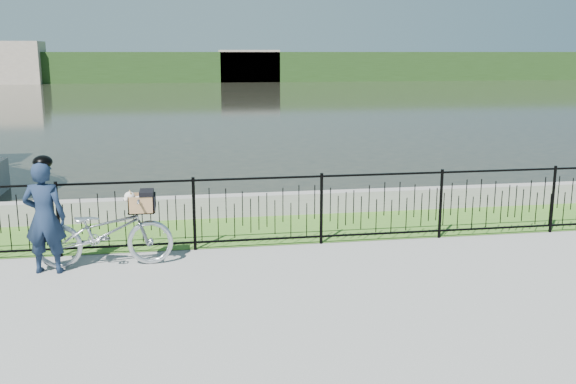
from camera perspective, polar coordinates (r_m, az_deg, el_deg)
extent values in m
plane|color=gray|center=(8.67, -1.27, -7.96)|extent=(120.00, 120.00, 0.00)
cube|color=#427023|center=(11.12, -3.21, -3.34)|extent=(60.00, 2.00, 0.01)
plane|color=black|center=(41.17, -8.01, 8.04)|extent=(120.00, 120.00, 0.00)
cube|color=gray|center=(12.04, -3.76, -1.17)|extent=(60.00, 0.30, 0.40)
cube|color=#213E18|center=(68.07, -8.75, 10.94)|extent=(120.00, 6.00, 3.00)
cube|color=#A19281|center=(66.94, -3.50, 11.13)|extent=(6.00, 3.00, 3.20)
imported|color=#B2B7BF|center=(9.50, -16.00, -3.43)|extent=(1.92, 0.67, 1.01)
cube|color=black|center=(9.38, -12.86, -1.72)|extent=(0.38, 0.18, 0.02)
cube|color=#9A7147|center=(9.38, -12.86, -1.68)|extent=(0.36, 0.33, 0.01)
cube|color=#9A7147|center=(9.50, -12.85, -0.77)|extent=(0.36, 0.02, 0.25)
cube|color=#9A7147|center=(9.20, -12.95, -1.21)|extent=(0.36, 0.01, 0.25)
cube|color=#9A7147|center=(9.34, -11.86, -0.95)|extent=(0.02, 0.33, 0.25)
cube|color=#9A7147|center=(9.37, -13.94, -1.02)|extent=(0.02, 0.33, 0.25)
cube|color=black|center=(9.32, -12.46, -0.05)|extent=(0.20, 0.34, 0.06)
cube|color=black|center=(9.34, -11.76, -0.80)|extent=(0.02, 0.34, 0.20)
ellipsoid|color=silver|center=(9.35, -13.02, -0.96)|extent=(0.31, 0.22, 0.20)
sphere|color=silver|center=(9.32, -13.90, -0.42)|extent=(0.15, 0.15, 0.15)
sphere|color=silver|center=(9.31, -14.21, -0.64)|extent=(0.07, 0.07, 0.07)
sphere|color=black|center=(9.31, -14.36, -0.69)|extent=(0.02, 0.02, 0.02)
cone|color=olive|center=(9.37, -13.89, 0.01)|extent=(0.06, 0.08, 0.08)
cone|color=olive|center=(9.27, -13.81, -0.11)|extent=(0.06, 0.08, 0.08)
imported|color=#142138|center=(9.41, -20.83, -2.13)|extent=(0.62, 0.45, 1.57)
ellipsoid|color=black|center=(9.26, -21.19, 2.47)|extent=(0.26, 0.29, 0.18)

